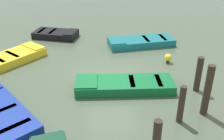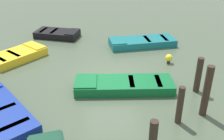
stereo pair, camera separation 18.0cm
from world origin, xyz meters
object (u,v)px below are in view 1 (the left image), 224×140
mooring_piling_mid_left (207,90)px  mooring_piling_near_left (181,105)px  rowboat_yellow (17,56)px  marker_buoy (168,58)px  rowboat_teal (141,42)px  rowboat_green (124,85)px  rowboat_black (56,34)px  mooring_piling_center (199,74)px

mooring_piling_mid_left → mooring_piling_near_left: 1.12m
rowboat_yellow → marker_buoy: (1.57, 7.61, 0.07)m
mooring_piling_mid_left → marker_buoy: 4.34m
rowboat_teal → mooring_piling_mid_left: (6.79, 0.62, 0.76)m
rowboat_green → marker_buoy: size_ratio=8.73×
rowboat_black → mooring_piling_mid_left: mooring_piling_mid_left is taller
rowboat_green → rowboat_black: bearing=-59.9°
rowboat_yellow → mooring_piling_mid_left: 9.50m
mooring_piling_near_left → marker_buoy: 4.76m
mooring_piling_center → rowboat_green: bearing=-100.3°
rowboat_black → rowboat_yellow: size_ratio=0.98×
rowboat_black → mooring_piling_near_left: size_ratio=2.10×
mooring_piling_near_left → mooring_piling_center: 2.38m
mooring_piling_near_left → marker_buoy: size_ratio=2.95×
rowboat_black → mooring_piling_mid_left: 10.53m
mooring_piling_mid_left → mooring_piling_center: (-1.55, 0.43, -0.22)m
rowboat_green → mooring_piling_near_left: mooring_piling_near_left is taller
rowboat_black → mooring_piling_mid_left: bearing=-37.0°
marker_buoy → mooring_piling_near_left: bearing=-14.8°
rowboat_black → rowboat_green: 7.46m
rowboat_yellow → mooring_piling_near_left: size_ratio=2.15×
rowboat_green → rowboat_yellow: size_ratio=1.38×
mooring_piling_mid_left → mooring_piling_center: 1.63m
rowboat_black → mooring_piling_near_left: mooring_piling_near_left is taller
mooring_piling_near_left → mooring_piling_center: mooring_piling_center is taller
rowboat_black → mooring_piling_near_left: 10.28m
rowboat_green → marker_buoy: 3.48m
rowboat_teal → marker_buoy: marker_buoy is taller
mooring_piling_near_left → rowboat_green: bearing=-148.0°
rowboat_yellow → mooring_piling_center: size_ratio=2.02×
mooring_piling_center → marker_buoy: 2.78m
mooring_piling_center → marker_buoy: (-2.72, -0.27, -0.47)m
rowboat_green → mooring_piling_mid_left: (2.09, 2.55, 0.76)m
rowboat_yellow → rowboat_black: bearing=16.3°
mooring_piling_near_left → mooring_piling_mid_left: bearing=106.5°
rowboat_yellow → mooring_piling_center: 8.99m
rowboat_green → mooring_piling_near_left: size_ratio=2.96×
rowboat_green → mooring_piling_near_left: (2.40, 1.50, 0.49)m
rowboat_yellow → mooring_piling_mid_left: mooring_piling_mid_left is taller
rowboat_teal → rowboat_black: size_ratio=1.30×
mooring_piling_mid_left → mooring_piling_center: size_ratio=1.29×
mooring_piling_near_left → marker_buoy: bearing=165.2°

